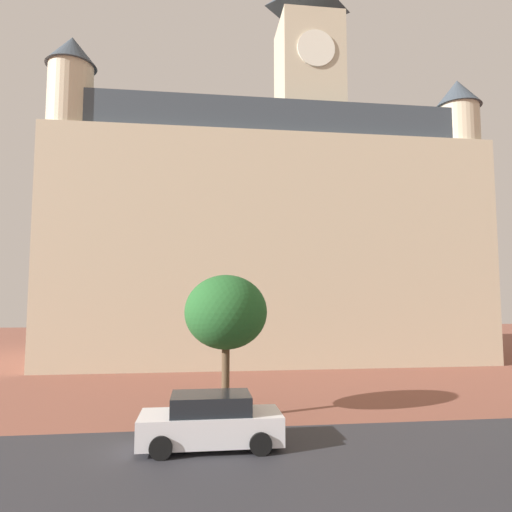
{
  "coord_description": "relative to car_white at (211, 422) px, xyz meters",
  "views": [
    {
      "loc": [
        -1.88,
        -3.1,
        4.39
      ],
      "look_at": [
        -0.1,
        11.22,
        5.73
      ],
      "focal_mm": 31.97,
      "sensor_mm": 36.0,
      "label": 1
    }
  ],
  "objects": [
    {
      "name": "car_white",
      "position": [
        0.0,
        0.0,
        0.0
      ],
      "size": [
        4.17,
        1.97,
        1.55
      ],
      "color": "silver",
      "rests_on": "ground_plane"
    },
    {
      "name": "tree_curb_far",
      "position": [
        0.62,
        3.12,
        3.12
      ],
      "size": [
        3.07,
        3.07,
        5.27
      ],
      "color": "brown",
      "rests_on": "ground_plane"
    },
    {
      "name": "ground_plane",
      "position": [
        1.5,
        -0.88,
        -0.74
      ],
      "size": [
        120.0,
        120.0,
        0.0
      ],
      "primitive_type": "plane",
      "color": "brown"
    },
    {
      "name": "street_asphalt_strip",
      "position": [
        1.5,
        -1.52,
        -0.74
      ],
      "size": [
        120.0,
        6.9,
        0.0
      ],
      "primitive_type": "cube",
      "color": "#2D2D33",
      "rests_on": "ground_plane"
    },
    {
      "name": "landmark_building",
      "position": [
        4.88,
        20.95,
        8.54
      ],
      "size": [
        29.86,
        14.47,
        31.27
      ],
      "color": "beige",
      "rests_on": "ground_plane"
    }
  ]
}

